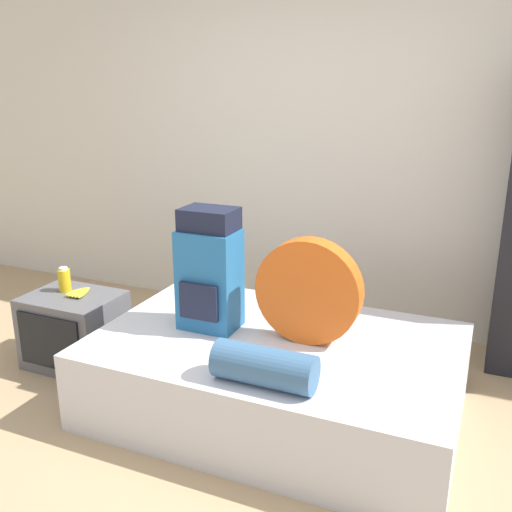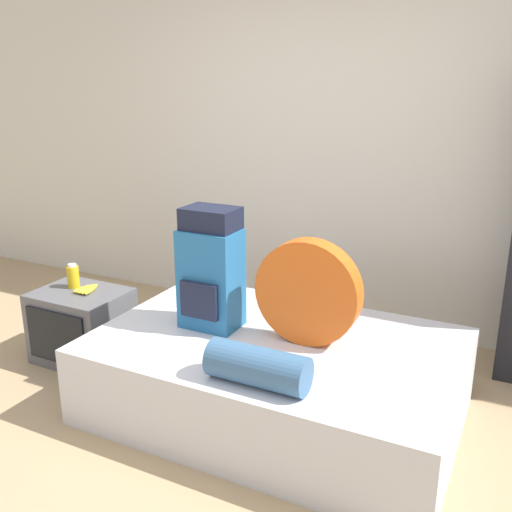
# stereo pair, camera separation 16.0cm
# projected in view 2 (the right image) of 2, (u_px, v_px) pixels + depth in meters

# --- Properties ---
(ground_plane) EXTENTS (16.00, 16.00, 0.00)m
(ground_plane) POSITION_uv_depth(u_px,v_px,m) (180.00, 472.00, 2.68)
(ground_plane) COLOR tan
(wall_back) EXTENTS (8.00, 0.05, 2.60)m
(wall_back) POSITION_uv_depth(u_px,v_px,m) (335.00, 149.00, 4.06)
(wall_back) COLOR silver
(wall_back) RESTS_ON ground_plane
(bed) EXTENTS (1.93, 1.27, 0.44)m
(bed) POSITION_uv_depth(u_px,v_px,m) (276.00, 375.00, 3.12)
(bed) COLOR silver
(bed) RESTS_ON ground_plane
(backpack) EXTENTS (0.32, 0.26, 0.68)m
(backpack) POSITION_uv_depth(u_px,v_px,m) (211.00, 270.00, 3.14)
(backpack) COLOR #23669E
(backpack) RESTS_ON bed
(tent_bag) EXTENTS (0.56, 0.11, 0.56)m
(tent_bag) POSITION_uv_depth(u_px,v_px,m) (308.00, 292.00, 2.95)
(tent_bag) COLOR #E05B19
(tent_bag) RESTS_ON bed
(sleeping_roll) EXTENTS (0.48, 0.18, 0.18)m
(sleeping_roll) POSITION_uv_depth(u_px,v_px,m) (258.00, 366.00, 2.58)
(sleeping_roll) COLOR #3D668E
(sleeping_roll) RESTS_ON bed
(television) EXTENTS (0.57, 0.46, 0.47)m
(television) POSITION_uv_depth(u_px,v_px,m) (82.00, 326.00, 3.71)
(television) COLOR #5B5B60
(television) RESTS_ON ground_plane
(canister) EXTENTS (0.08, 0.08, 0.16)m
(canister) POSITION_uv_depth(u_px,v_px,m) (73.00, 276.00, 3.70)
(canister) COLOR gold
(canister) RESTS_ON television
(banana_bunch) EXTENTS (0.13, 0.18, 0.03)m
(banana_bunch) POSITION_uv_depth(u_px,v_px,m) (88.00, 289.00, 3.65)
(banana_bunch) COLOR yellow
(banana_bunch) RESTS_ON television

